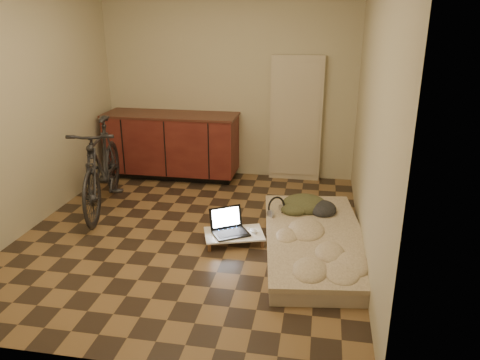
% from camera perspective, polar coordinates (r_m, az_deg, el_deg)
% --- Properties ---
extents(room_shell, '(3.50, 4.00, 2.60)m').
position_cam_1_polar(room_shell, '(4.64, -6.41, 8.20)').
color(room_shell, brown).
rests_on(room_shell, ground).
extents(cabinets, '(1.84, 0.62, 0.91)m').
position_cam_1_polar(cabinets, '(6.63, -8.27, 4.24)').
color(cabinets, black).
rests_on(cabinets, ground).
extents(appliance_panel, '(0.70, 0.10, 1.70)m').
position_cam_1_polar(appliance_panel, '(6.45, 6.85, 7.38)').
color(appliance_panel, beige).
rests_on(appliance_panel, ground).
extents(bicycle, '(0.92, 1.87, 1.16)m').
position_cam_1_polar(bicycle, '(5.67, -16.55, 2.13)').
color(bicycle, black).
rests_on(bicycle, ground).
extents(futon, '(1.21, 2.10, 0.17)m').
position_cam_1_polar(futon, '(4.72, 9.11, -7.37)').
color(futon, '#B1A18D').
rests_on(futon, ground).
extents(clothing_pile, '(0.59, 0.51, 0.21)m').
position_cam_1_polar(clothing_pile, '(5.19, 8.46, -2.44)').
color(clothing_pile, '#3E4025').
rests_on(clothing_pile, futon).
extents(headphones, '(0.35, 0.35, 0.17)m').
position_cam_1_polar(headphones, '(5.04, 4.48, -3.23)').
color(headphones, black).
rests_on(headphones, futon).
extents(lap_desk, '(0.68, 0.55, 0.10)m').
position_cam_1_polar(lap_desk, '(4.80, -0.74, -6.62)').
color(lap_desk, brown).
rests_on(lap_desk, ground).
extents(laptop, '(0.45, 0.44, 0.24)m').
position_cam_1_polar(laptop, '(4.80, -1.34, -5.83)').
color(laptop, black).
rests_on(laptop, lap_desk).
extents(mouse, '(0.11, 0.12, 0.04)m').
position_cam_1_polar(mouse, '(4.80, 1.66, -6.23)').
color(mouse, silver).
rests_on(mouse, lap_desk).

